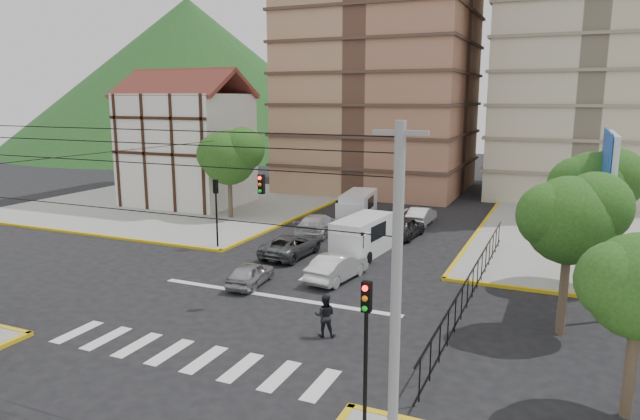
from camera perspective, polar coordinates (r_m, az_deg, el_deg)
The scene contains 24 objects.
ground at distance 27.63m, azimuth -5.64°, elevation -9.38°, with size 160.00×160.00×0.00m, color black.
sidewalk_nw at distance 54.53m, azimuth -13.75°, elevation 0.72°, with size 26.00×26.00×0.15m, color gray.
crosswalk_stripes at distance 23.01m, azimuth -13.17°, elevation -14.00°, with size 12.00×2.40×0.01m, color silver.
stop_line at distance 28.62m, azimuth -4.45°, elevation -8.62°, with size 13.00×0.40×0.01m, color silver.
tudor_building at distance 53.26m, azimuth -13.14°, elevation 6.13°, with size 10.80×8.05×12.23m.
distant_hill at distance 114.76m, azimuth -12.88°, elevation 13.08°, with size 70.00×70.00×28.00m, color #1E4717.
park_fence at distance 28.93m, azimuth 14.94°, elevation -8.76°, with size 0.10×22.50×1.66m, color black, non-canonical shape.
billboard at distance 28.78m, azimuth 26.81°, elevation 2.62°, with size 0.36×6.20×8.10m.
tree_park_a at distance 24.95m, azimuth 23.90°, elevation -0.58°, with size 4.41×3.60×6.83m.
tree_park_c at distance 31.84m, azimuth 25.79°, elevation 2.22°, with size 4.65×3.80×7.25m.
tree_tudor at distance 45.97m, azimuth -8.98°, elevation 5.48°, with size 5.39×4.40×7.43m.
traffic_light_se at distance 16.86m, azimuth 4.63°, elevation -11.80°, with size 0.28×0.22×4.40m.
traffic_light_nw at distance 37.22m, azimuth -10.35°, elevation 0.83°, with size 0.28×0.22×4.40m.
traffic_light_hanging at distance 24.43m, azimuth -8.23°, elevation 2.16°, with size 18.00×9.12×0.92m.
utility_pole_se at distance 14.86m, azimuth 7.61°, elevation -8.25°, with size 1.40×0.28×9.00m.
van_right_lane at distance 35.37m, azimuth 4.10°, elevation -2.79°, with size 2.55×5.46×2.38m.
van_left_lane at distance 45.14m, azimuth 3.74°, elevation 0.24°, with size 2.63×5.38×2.33m.
car_silver_front_left at distance 30.25m, azimuth -6.98°, elevation -6.33°, with size 1.47×3.64×1.24m, color #A3A3A8.
car_white_front_right at distance 30.80m, azimuth 1.73°, elevation -5.72°, with size 1.55×4.44×1.46m, color silver.
car_grey_mid_left at distance 35.38m, azimuth -2.90°, elevation -3.55°, with size 2.29×4.97×1.38m, color #53575A.
car_silver_rear_left at distance 40.69m, azimuth -0.21°, elevation -1.47°, with size 2.14×5.27×1.53m, color silver.
car_darkgrey_mid_right at distance 40.35m, azimuth 8.44°, elevation -1.69°, with size 1.82×4.53×1.54m, color #29292B.
car_white_rear_right at distance 44.95m, azimuth 10.10°, elevation -0.54°, with size 1.44×4.14×1.36m, color white.
pedestrian_crosswalk at distance 23.76m, azimuth 0.49°, elevation -10.51°, with size 0.87×0.68×1.80m, color black.
Camera 1 is at (12.79, -22.50, 9.69)m, focal length 32.00 mm.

